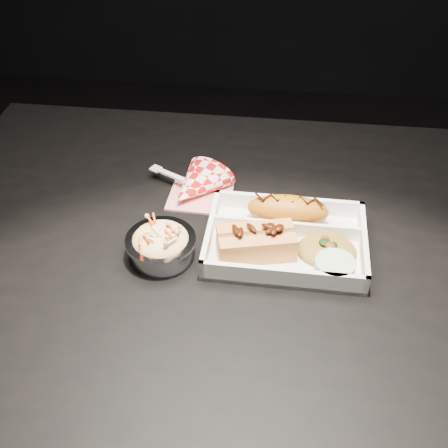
{
  "coord_description": "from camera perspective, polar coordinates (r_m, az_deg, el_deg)",
  "views": [
    {
      "loc": [
        0.01,
        -0.67,
        1.37
      ],
      "look_at": [
        -0.06,
        -0.03,
        0.81
      ],
      "focal_mm": 45.0,
      "sensor_mm": 36.0,
      "label": 1
    }
  ],
  "objects": [
    {
      "name": "dining_table",
      "position": [
        0.98,
        3.92,
        -5.83
      ],
      "size": [
        1.2,
        0.8,
        0.75
      ],
      "color": "black",
      "rests_on": "ground"
    },
    {
      "name": "food_tray",
      "position": [
        0.9,
        6.25,
        -1.89
      ],
      "size": [
        0.25,
        0.18,
        0.04
      ],
      "rotation": [
        0.0,
        0.0,
        -0.01
      ],
      "color": "white",
      "rests_on": "dining_table"
    },
    {
      "name": "fried_pastry",
      "position": [
        0.93,
        6.52,
        1.41
      ],
      "size": [
        0.14,
        0.06,
        0.05
      ],
      "primitive_type": "ellipsoid",
      "rotation": [
        0.0,
        0.0,
        -0.01
      ],
      "color": "#C06913",
      "rests_on": "food_tray"
    },
    {
      "name": "hotdog",
      "position": [
        0.87,
        3.3,
        -1.7
      ],
      "size": [
        0.13,
        0.08,
        0.06
      ],
      "rotation": [
        0.0,
        0.0,
        0.24
      ],
      "color": "#DA8C4A",
      "rests_on": "food_tray"
    },
    {
      "name": "fried_rice_mound",
      "position": [
        0.89,
        10.46,
        -2.13
      ],
      "size": [
        0.1,
        0.08,
        0.03
      ],
      "primitive_type": "ellipsoid",
      "rotation": [
        0.0,
        0.0,
        -0.01
      ],
      "color": "olive",
      "rests_on": "food_tray"
    },
    {
      "name": "cupcake_liner",
      "position": [
        0.85,
        11.14,
        -4.49
      ],
      "size": [
        0.06,
        0.06,
        0.03
      ],
      "primitive_type": "cylinder",
      "color": "beige",
      "rests_on": "food_tray"
    },
    {
      "name": "foil_coleslaw_cup",
      "position": [
        0.87,
        -6.44,
        -1.95
      ],
      "size": [
        0.11,
        0.11,
        0.06
      ],
      "color": "silver",
      "rests_on": "dining_table"
    },
    {
      "name": "napkin_fork",
      "position": [
        1.0,
        -2.94,
        3.81
      ],
      "size": [
        0.16,
        0.14,
        0.1
      ],
      "rotation": [
        0.0,
        0.0,
        -0.47
      ],
      "color": "red",
      "rests_on": "dining_table"
    }
  ]
}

